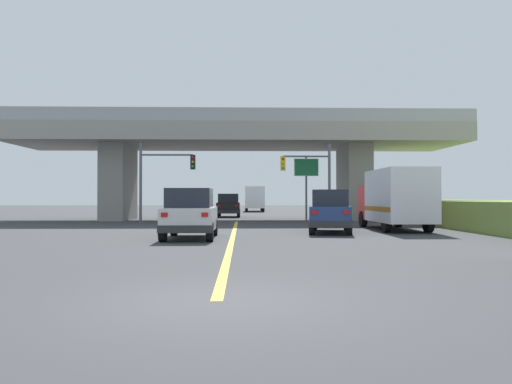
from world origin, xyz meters
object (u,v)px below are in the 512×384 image
traffic_signal_nearside (312,173)px  highway_sign (306,173)px  traffic_signal_farside (160,172)px  suv_crossing (330,211)px  box_truck (395,199)px  semi_truck_distant (255,198)px  sedan_oncoming (229,205)px  suv_lead (190,214)px

traffic_signal_nearside → highway_sign: traffic_signal_nearside is taller
traffic_signal_farside → highway_sign: bearing=16.5°
suv_crossing → box_truck: bearing=37.6°
highway_sign → traffic_signal_farside: bearing=-163.5°
semi_truck_distant → sedan_oncoming: bearing=-98.4°
suv_lead → suv_crossing: bearing=27.9°
suv_lead → sedan_oncoming: size_ratio=0.93×
suv_crossing → sedan_oncoming: 20.97m
suv_lead → traffic_signal_farside: (-3.31, 12.80, 2.32)m
suv_lead → semi_truck_distant: size_ratio=0.63×
sedan_oncoming → traffic_signal_farside: traffic_signal_farside is taller
suv_lead → highway_sign: (6.72, 15.77, 2.45)m
box_truck → traffic_signal_farside: size_ratio=1.30×
traffic_signal_farside → semi_truck_distant: (6.91, 29.26, -1.73)m
suv_crossing → semi_truck_distant: 38.84m
suv_crossing → highway_sign: highway_sign is taller
suv_lead → sedan_oncoming: same height
sedan_oncoming → traffic_signal_nearside: bearing=-59.9°
sedan_oncoming → traffic_signal_farside: (-4.19, -10.78, 2.32)m
traffic_signal_nearside → suv_lead: bearing=-117.0°
traffic_signal_farside → suv_lead: bearing=-75.5°
suv_lead → box_truck: (9.94, 5.23, 0.60)m
traffic_signal_farside → semi_truck_distant: size_ratio=0.78×
suv_lead → sedan_oncoming: 23.60m
traffic_signal_farside → highway_sign: 10.46m
traffic_signal_farside → box_truck: bearing=-29.8°
suv_lead → semi_truck_distant: bearing=85.1°
suv_lead → box_truck: 11.25m
highway_sign → suv_crossing: bearing=-92.1°
sedan_oncoming → highway_sign: highway_sign is taller
traffic_signal_nearside → semi_truck_distant: 28.91m
box_truck → highway_sign: highway_sign is taller
traffic_signal_nearside → semi_truck_distant: size_ratio=0.79×
suv_crossing → sedan_oncoming: size_ratio=1.07×
suv_lead → traffic_signal_nearside: size_ratio=0.80×
box_truck → semi_truck_distant: 37.37m
suv_crossing → semi_truck_distant: semi_truck_distant is taller
box_truck → traffic_signal_farside: 15.35m
highway_sign → traffic_signal_nearside: bearing=-87.9°
suv_crossing → suv_lead: bearing=-142.1°
traffic_signal_farside → semi_truck_distant: traffic_signal_farside is taller
suv_lead → sedan_oncoming: bearing=87.8°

